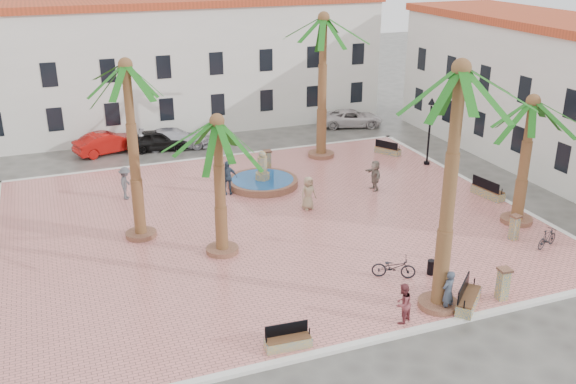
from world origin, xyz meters
name	(u,v)px	position (x,y,z in m)	size (l,w,h in m)	color
ground	(270,224)	(0.00, 0.00, 0.00)	(120.00, 120.00, 0.00)	#56544F
plaza	(270,223)	(0.00, 0.00, 0.07)	(26.00, 22.00, 0.15)	#DA7D77
kerb_n	(214,158)	(0.00, 11.00, 0.08)	(26.30, 0.30, 0.16)	silver
kerb_s	(372,341)	(0.00, -11.00, 0.08)	(26.30, 0.30, 0.16)	silver
kerb_e	(483,189)	(13.00, 0.00, 0.08)	(0.30, 22.30, 0.16)	silver
building_north	(180,63)	(0.00, 19.99, 4.77)	(30.40, 7.40, 9.50)	silver
building_east	(565,96)	(19.99, 2.00, 4.52)	(7.40, 26.40, 9.00)	silver
fountain	(263,181)	(1.32, 4.91, 0.44)	(4.06, 4.06, 2.10)	brown
palm_nw	(127,84)	(-6.35, 0.57, 7.53)	(4.78, 4.78, 8.56)	brown
palm_sw	(218,139)	(-3.15, -2.44, 5.55)	(4.83, 4.83, 6.50)	brown
palm_s	(459,95)	(3.43, -9.96, 8.50)	(5.08, 5.08, 9.63)	brown
palm_e	(531,118)	(11.63, -4.53, 5.56)	(5.10, 5.10, 6.57)	brown
palm_ne	(323,34)	(6.63, 8.59, 8.05)	(5.52, 5.52, 9.24)	brown
bench_s	(288,341)	(-2.99, -10.38, 0.40)	(1.69, 0.61, 0.87)	#867C59
bench_se	(468,300)	(4.49, -10.38, 0.45)	(1.87, 1.80, 1.05)	#867C59
bench_e	(488,192)	(12.38, -1.21, 0.45)	(0.93, 2.08, 1.06)	#867C59
bench_ne	(388,150)	(10.95, 7.45, 0.41)	(1.36, 1.78, 0.93)	#867C59
lamppost_s	(450,208)	(5.91, -6.75, 2.64)	(0.40, 0.40, 3.68)	black
lamppost_e	(430,120)	(12.25, 4.73, 3.06)	(0.47, 0.47, 4.29)	black
bollard_se	(503,283)	(6.08, -10.40, 0.86)	(0.52, 0.52, 1.36)	#867C59
bollard_n	(267,160)	(2.39, 7.13, 0.84)	(0.52, 0.52, 1.33)	#867C59
bollard_e	(515,227)	(10.13, -6.12, 0.79)	(0.51, 0.51, 1.24)	#867C59
litter_bin	(431,267)	(4.58, -7.64, 0.47)	(0.33, 0.33, 0.64)	black
cyclist_a	(448,292)	(3.51, -10.40, 1.02)	(0.64, 0.42, 1.75)	#394150
bicycle_a	(394,267)	(2.95, -7.31, 0.63)	(0.64, 1.84, 0.96)	black
cyclist_b	(403,303)	(1.55, -10.40, 0.94)	(0.77, 0.60, 1.59)	brown
bicycle_b	(547,238)	(11.01, -7.36, 0.61)	(0.43, 1.51, 0.91)	black
pedestrian_fountain_a	(308,193)	(2.44, 0.79, 1.05)	(0.88, 0.57, 1.80)	#9F8767
pedestrian_fountain_b	(227,178)	(-0.94, 4.38, 1.11)	(1.13, 0.47, 1.93)	#2B3C50
pedestrian_north	(126,183)	(-6.32, 5.67, 1.06)	(1.18, 0.68, 1.82)	#4B4C50
pedestrian_east	(375,175)	(7.02, 1.98, 1.02)	(1.62, 0.52, 1.74)	slate
car_black	(158,140)	(-3.01, 14.22, 0.71)	(1.69, 4.19, 1.43)	black
car_red	(108,143)	(-6.29, 14.77, 0.73)	(1.55, 4.43, 1.46)	#A50F0B
car_silver	(175,138)	(-1.87, 14.27, 0.68)	(1.92, 4.71, 1.37)	silver
car_white	(352,118)	(11.99, 14.83, 0.64)	(2.12, 4.59, 1.28)	beige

